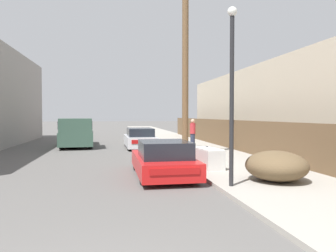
{
  "coord_description": "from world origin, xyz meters",
  "views": [
    {
      "loc": [
        0.29,
        -2.84,
        2.07
      ],
      "look_at": [
        2.64,
        10.53,
        1.63
      ],
      "focal_mm": 35.0,
      "sensor_mm": 36.0,
      "label": 1
    }
  ],
  "objects_px": {
    "car_parked_mid": "(140,139)",
    "parked_sports_car_red": "(163,160)",
    "street_lamp": "(232,83)",
    "pedestrian": "(193,133)",
    "discarded_fridge": "(208,158)",
    "brush_pile": "(276,166)",
    "pickup_truck": "(77,133)",
    "utility_pole": "(185,54)"
  },
  "relations": [
    {
      "from": "parked_sports_car_red",
      "to": "pickup_truck",
      "type": "xyz_separation_m",
      "value": [
        -3.93,
        11.07,
        0.37
      ]
    },
    {
      "from": "utility_pole",
      "to": "pedestrian",
      "type": "bearing_deg",
      "value": 71.48
    },
    {
      "from": "pickup_truck",
      "to": "utility_pole",
      "type": "bearing_deg",
      "value": 124.82
    },
    {
      "from": "street_lamp",
      "to": "brush_pile",
      "type": "relative_size",
      "value": 2.51
    },
    {
      "from": "street_lamp",
      "to": "brush_pile",
      "type": "xyz_separation_m",
      "value": [
        1.58,
        0.44,
        -2.38
      ]
    },
    {
      "from": "car_parked_mid",
      "to": "pedestrian",
      "type": "height_order",
      "value": "pedestrian"
    },
    {
      "from": "discarded_fridge",
      "to": "utility_pole",
      "type": "distance_m",
      "value": 5.49
    },
    {
      "from": "utility_pole",
      "to": "brush_pile",
      "type": "distance_m",
      "value": 7.46
    },
    {
      "from": "discarded_fridge",
      "to": "brush_pile",
      "type": "distance_m",
      "value": 2.95
    },
    {
      "from": "street_lamp",
      "to": "car_parked_mid",
      "type": "bearing_deg",
      "value": 96.91
    },
    {
      "from": "street_lamp",
      "to": "parked_sports_car_red",
      "type": "bearing_deg",
      "value": 122.39
    },
    {
      "from": "utility_pole",
      "to": "street_lamp",
      "type": "distance_m",
      "value": 6.65
    },
    {
      "from": "discarded_fridge",
      "to": "utility_pole",
      "type": "height_order",
      "value": "utility_pole"
    },
    {
      "from": "parked_sports_car_red",
      "to": "street_lamp",
      "type": "relative_size",
      "value": 0.88
    },
    {
      "from": "parked_sports_car_red",
      "to": "pedestrian",
      "type": "bearing_deg",
      "value": 69.27
    },
    {
      "from": "car_parked_mid",
      "to": "street_lamp",
      "type": "height_order",
      "value": "street_lamp"
    },
    {
      "from": "utility_pole",
      "to": "brush_pile",
      "type": "bearing_deg",
      "value": -76.53
    },
    {
      "from": "parked_sports_car_red",
      "to": "utility_pole",
      "type": "distance_m",
      "value": 6.11
    },
    {
      "from": "utility_pole",
      "to": "street_lamp",
      "type": "bearing_deg",
      "value": -91.45
    },
    {
      "from": "discarded_fridge",
      "to": "street_lamp",
      "type": "xyz_separation_m",
      "value": [
        -0.26,
        -3.08,
        2.46
      ]
    },
    {
      "from": "pickup_truck",
      "to": "brush_pile",
      "type": "height_order",
      "value": "pickup_truck"
    },
    {
      "from": "parked_sports_car_red",
      "to": "pedestrian",
      "type": "distance_m",
      "value": 9.07
    },
    {
      "from": "street_lamp",
      "to": "pedestrian",
      "type": "distance_m",
      "value": 11.17
    },
    {
      "from": "pickup_truck",
      "to": "utility_pole",
      "type": "xyz_separation_m",
      "value": [
        5.61,
        -7.11,
        3.97
      ]
    },
    {
      "from": "car_parked_mid",
      "to": "brush_pile",
      "type": "distance_m",
      "value": 11.96
    },
    {
      "from": "car_parked_mid",
      "to": "parked_sports_car_red",
      "type": "bearing_deg",
      "value": -91.29
    },
    {
      "from": "car_parked_mid",
      "to": "utility_pole",
      "type": "relative_size",
      "value": 0.46
    },
    {
      "from": "utility_pole",
      "to": "discarded_fridge",
      "type": "bearing_deg",
      "value": -88.34
    },
    {
      "from": "brush_pile",
      "to": "discarded_fridge",
      "type": "bearing_deg",
      "value": 116.63
    },
    {
      "from": "car_parked_mid",
      "to": "utility_pole",
      "type": "distance_m",
      "value": 7.29
    },
    {
      "from": "discarded_fridge",
      "to": "pickup_truck",
      "type": "xyz_separation_m",
      "value": [
        -5.7,
        10.39,
        0.44
      ]
    },
    {
      "from": "pickup_truck",
      "to": "utility_pole",
      "type": "height_order",
      "value": "utility_pole"
    },
    {
      "from": "discarded_fridge",
      "to": "pickup_truck",
      "type": "height_order",
      "value": "pickup_truck"
    },
    {
      "from": "brush_pile",
      "to": "pedestrian",
      "type": "distance_m",
      "value": 10.44
    },
    {
      "from": "discarded_fridge",
      "to": "brush_pile",
      "type": "height_order",
      "value": "brush_pile"
    },
    {
      "from": "utility_pole",
      "to": "brush_pile",
      "type": "relative_size",
      "value": 4.78
    },
    {
      "from": "parked_sports_car_red",
      "to": "car_parked_mid",
      "type": "relative_size",
      "value": 0.99
    },
    {
      "from": "discarded_fridge",
      "to": "parked_sports_car_red",
      "type": "xyz_separation_m",
      "value": [
        -1.77,
        -0.68,
        0.07
      ]
    },
    {
      "from": "brush_pile",
      "to": "pedestrian",
      "type": "height_order",
      "value": "pedestrian"
    },
    {
      "from": "street_lamp",
      "to": "discarded_fridge",
      "type": "bearing_deg",
      "value": 85.24
    },
    {
      "from": "street_lamp",
      "to": "pedestrian",
      "type": "xyz_separation_m",
      "value": [
        1.67,
        10.87,
        -1.95
      ]
    },
    {
      "from": "discarded_fridge",
      "to": "street_lamp",
      "type": "bearing_deg",
      "value": -102.57
    }
  ]
}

